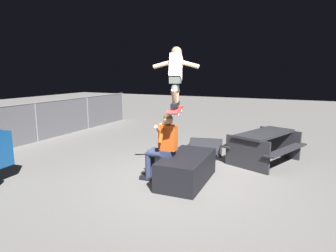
# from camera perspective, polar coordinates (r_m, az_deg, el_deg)

# --- Properties ---
(ground_plane) EXTENTS (40.00, 40.00, 0.00)m
(ground_plane) POSITION_cam_1_polar(r_m,az_deg,el_deg) (6.03, 2.06, -10.55)
(ground_plane) COLOR slate
(ledge_box_main) EXTENTS (1.61, 0.85, 0.54)m
(ledge_box_main) POSITION_cam_1_polar(r_m,az_deg,el_deg) (5.87, 3.70, -8.35)
(ledge_box_main) COLOR black
(ledge_box_main) RESTS_ON ground
(person_sitting_on_ledge) EXTENTS (0.59, 0.76, 1.37)m
(person_sitting_on_ledge) POSITION_cam_1_polar(r_m,az_deg,el_deg) (5.75, -1.01, -3.48)
(person_sitting_on_ledge) COLOR #2D3856
(person_sitting_on_ledge) RESTS_ON ground
(skateboard) EXTENTS (1.03, 0.48, 0.13)m
(skateboard) POSITION_cam_1_polar(r_m,az_deg,el_deg) (5.56, 1.43, 3.09)
(skateboard) COLOR #B72D2D
(skater_airborne) EXTENTS (0.64, 0.87, 1.12)m
(skater_airborne) POSITION_cam_1_polar(r_m,az_deg,el_deg) (5.57, 1.53, 10.19)
(skater_airborne) COLOR black
(kicker_ramp) EXTENTS (1.22, 1.16, 0.35)m
(kicker_ramp) POSITION_cam_1_polar(r_m,az_deg,el_deg) (8.17, 7.25, -4.53)
(kicker_ramp) COLOR #28282D
(kicker_ramp) RESTS_ON ground
(picnic_table_back) EXTENTS (2.07, 1.87, 0.75)m
(picnic_table_back) POSITION_cam_1_polar(r_m,az_deg,el_deg) (7.41, 18.40, -3.04)
(picnic_table_back) COLOR #28282D
(picnic_table_back) RESTS_ON ground
(fence_back) EXTENTS (12.05, 0.05, 1.24)m
(fence_back) POSITION_cam_1_polar(r_m,az_deg,el_deg) (9.31, -30.00, -0.19)
(fence_back) COLOR slate
(fence_back) RESTS_ON ground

